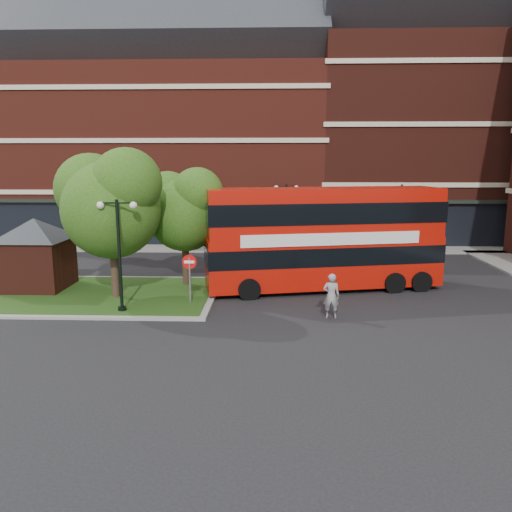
{
  "coord_description": "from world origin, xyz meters",
  "views": [
    {
      "loc": [
        1.11,
        -20.63,
        6.59
      ],
      "look_at": [
        0.27,
        3.39,
        2.0
      ],
      "focal_mm": 35.0,
      "sensor_mm": 36.0,
      "label": 1
    }
  ],
  "objects_px": {
    "bus": "(324,232)",
    "car_white": "(300,244)",
    "car_silver": "(206,241)",
    "woman": "(331,296)"
  },
  "relations": [
    {
      "from": "woman",
      "to": "car_white",
      "type": "relative_size",
      "value": 0.42
    },
    {
      "from": "woman",
      "to": "car_silver",
      "type": "height_order",
      "value": "woman"
    },
    {
      "from": "car_silver",
      "to": "car_white",
      "type": "bearing_deg",
      "value": -100.02
    },
    {
      "from": "woman",
      "to": "car_silver",
      "type": "distance_m",
      "value": 17.76
    },
    {
      "from": "woman",
      "to": "car_white",
      "type": "height_order",
      "value": "woman"
    },
    {
      "from": "car_silver",
      "to": "woman",
      "type": "bearing_deg",
      "value": -152.83
    },
    {
      "from": "bus",
      "to": "car_white",
      "type": "xyz_separation_m",
      "value": [
        -0.7,
        9.7,
        -2.25
      ]
    },
    {
      "from": "car_white",
      "to": "car_silver",
      "type": "bearing_deg",
      "value": 76.62
    },
    {
      "from": "bus",
      "to": "car_silver",
      "type": "xyz_separation_m",
      "value": [
        -7.59,
        11.2,
        -2.33
      ]
    },
    {
      "from": "car_silver",
      "to": "car_white",
      "type": "xyz_separation_m",
      "value": [
        6.89,
        -1.5,
        0.07
      ]
    }
  ]
}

